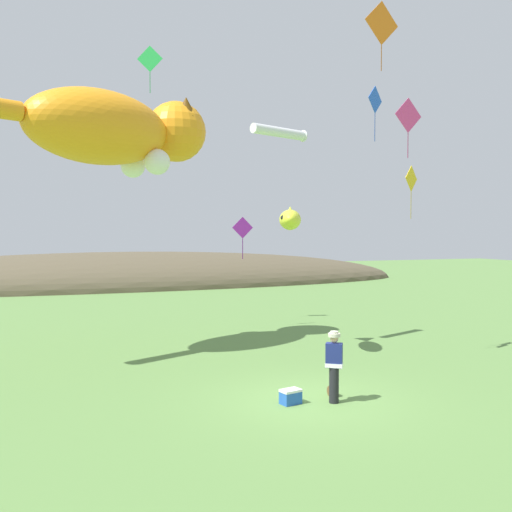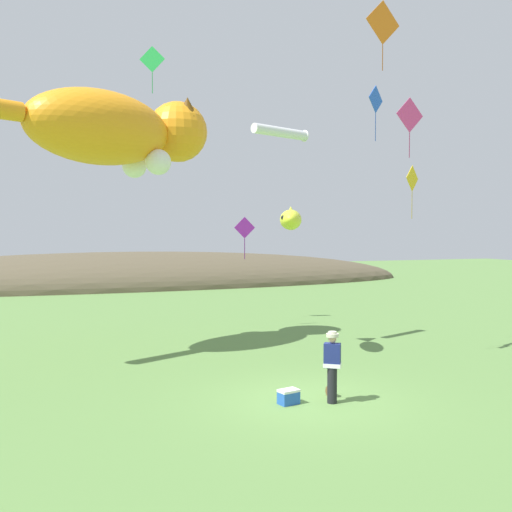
% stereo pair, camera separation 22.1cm
% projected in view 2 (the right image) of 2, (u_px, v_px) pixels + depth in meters
% --- Properties ---
extents(ground_plane, '(120.00, 120.00, 0.00)m').
position_uv_depth(ground_plane, '(312.00, 401.00, 14.17)').
color(ground_plane, '#5B8442').
extents(distant_hill_ridge, '(49.15, 12.68, 5.28)m').
position_uv_depth(distant_hill_ridge, '(129.00, 285.00, 45.67)').
color(distant_hill_ridge, brown).
rests_on(distant_hill_ridge, ground).
extents(festival_attendant, '(0.49, 0.45, 1.77)m').
position_uv_depth(festival_attendant, '(332.00, 365.00, 13.97)').
color(festival_attendant, black).
rests_on(festival_attendant, ground).
extents(kite_spool, '(0.17, 0.28, 0.28)m').
position_uv_depth(kite_spool, '(331.00, 391.00, 14.55)').
color(kite_spool, olive).
rests_on(kite_spool, ground).
extents(picnic_cooler, '(0.55, 0.43, 0.36)m').
position_uv_depth(picnic_cooler, '(289.00, 397.00, 13.92)').
color(picnic_cooler, blue).
rests_on(picnic_cooler, ground).
extents(kite_giant_cat, '(9.20, 5.04, 2.99)m').
position_uv_depth(kite_giant_cat, '(118.00, 130.00, 19.87)').
color(kite_giant_cat, orange).
extents(kite_fish_windsock, '(1.70, 2.64, 0.79)m').
position_uv_depth(kite_fish_windsock, '(291.00, 220.00, 19.56)').
color(kite_fish_windsock, yellow).
extents(kite_tube_streamer, '(2.53, 1.27, 0.44)m').
position_uv_depth(kite_tube_streamer, '(281.00, 132.00, 20.78)').
color(kite_tube_streamer, white).
extents(kite_diamond_gold, '(0.76, 0.43, 1.76)m').
position_uv_depth(kite_diamond_gold, '(412.00, 179.00, 18.80)').
color(kite_diamond_gold, yellow).
extents(kite_diamond_blue, '(0.78, 0.44, 1.78)m').
position_uv_depth(kite_diamond_blue, '(376.00, 100.00, 18.34)').
color(kite_diamond_blue, blue).
extents(kite_diamond_violet, '(0.94, 0.07, 1.84)m').
position_uv_depth(kite_diamond_violet, '(245.00, 228.00, 24.72)').
color(kite_diamond_violet, purple).
extents(kite_diamond_green, '(1.03, 0.49, 2.03)m').
position_uv_depth(kite_diamond_green, '(152.00, 60.00, 24.62)').
color(kite_diamond_green, green).
extents(kite_diamond_orange, '(1.50, 0.25, 2.42)m').
position_uv_depth(kite_diamond_orange, '(383.00, 23.00, 19.82)').
color(kite_diamond_orange, orange).
extents(kite_diamond_pink, '(1.24, 0.18, 2.15)m').
position_uv_depth(kite_diamond_pink, '(410.00, 115.00, 20.36)').
color(kite_diamond_pink, '#E53F8C').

